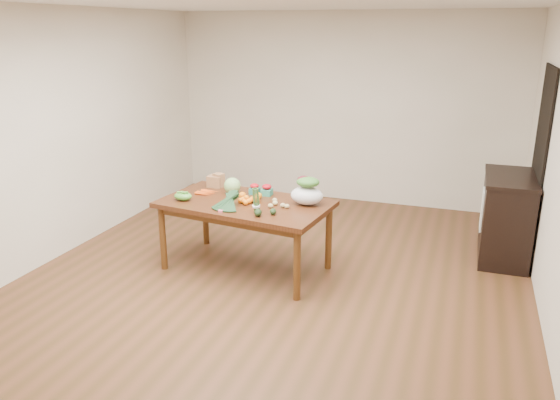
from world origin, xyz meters
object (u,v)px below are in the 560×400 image
(mandarin_cluster, at_px, (246,199))
(asparagus_bundle, at_px, (256,200))
(paper_bag, at_px, (215,180))
(cabbage, at_px, (232,186))
(cabinet, at_px, (506,217))
(salad_bag, at_px, (307,192))
(kale_bunch, at_px, (226,201))
(dining_table, at_px, (246,236))

(mandarin_cluster, xyz_separation_m, asparagus_bundle, (0.20, -0.24, 0.08))
(paper_bag, relative_size, mandarin_cluster, 1.23)
(cabbage, height_order, mandarin_cluster, cabbage)
(mandarin_cluster, bearing_deg, asparagus_bundle, -49.40)
(mandarin_cluster, height_order, asparagus_bundle, asparagus_bundle)
(cabinet, bearing_deg, salad_bag, -150.33)
(cabinet, distance_m, kale_bunch, 3.11)
(paper_bag, height_order, cabbage, cabbage)
(paper_bag, distance_m, mandarin_cluster, 0.71)
(mandarin_cluster, bearing_deg, paper_bag, 142.45)
(cabinet, distance_m, paper_bag, 3.26)
(paper_bag, bearing_deg, dining_table, -36.61)
(cabinet, relative_size, asparagus_bundle, 4.08)
(dining_table, xyz_separation_m, cabinet, (2.59, 1.25, 0.10))
(paper_bag, bearing_deg, kale_bunch, -56.76)
(asparagus_bundle, bearing_deg, paper_bag, 146.00)
(cabinet, relative_size, salad_bag, 3.03)
(cabinet, bearing_deg, mandarin_cluster, -153.37)
(cabbage, xyz_separation_m, kale_bunch, (0.15, -0.50, -0.01))
(cabinet, relative_size, cabbage, 5.70)
(dining_table, relative_size, cabbage, 9.62)
(mandarin_cluster, relative_size, salad_bag, 0.54)
(paper_bag, height_order, kale_bunch, kale_bunch)
(paper_bag, bearing_deg, cabbage, -31.35)
(mandarin_cluster, relative_size, asparagus_bundle, 0.72)
(cabbage, xyz_separation_m, mandarin_cluster, (0.27, -0.25, -0.05))
(mandarin_cluster, bearing_deg, salad_bag, 15.41)
(dining_table, height_order, cabbage, cabbage)
(dining_table, relative_size, kale_bunch, 4.30)
(paper_bag, bearing_deg, mandarin_cluster, -37.55)
(paper_bag, relative_size, cabbage, 1.23)
(cabinet, height_order, salad_bag, salad_bag)
(cabbage, bearing_deg, salad_bag, -5.91)
(kale_bunch, bearing_deg, cabbage, 114.33)
(asparagus_bundle, bearing_deg, dining_table, 137.67)
(mandarin_cluster, distance_m, salad_bag, 0.62)
(kale_bunch, distance_m, asparagus_bundle, 0.33)
(kale_bunch, height_order, salad_bag, salad_bag)
(dining_table, xyz_separation_m, cabbage, (-0.24, 0.22, 0.46))
(cabinet, height_order, paper_bag, cabinet)
(asparagus_bundle, distance_m, salad_bag, 0.56)
(mandarin_cluster, bearing_deg, cabbage, 136.84)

